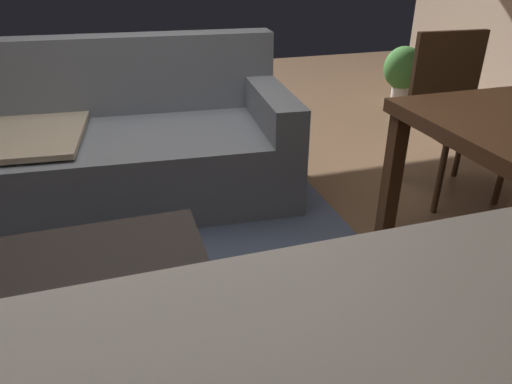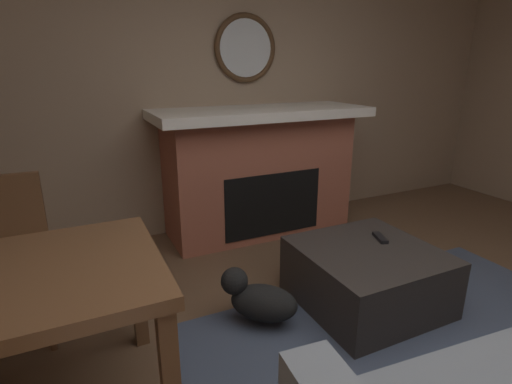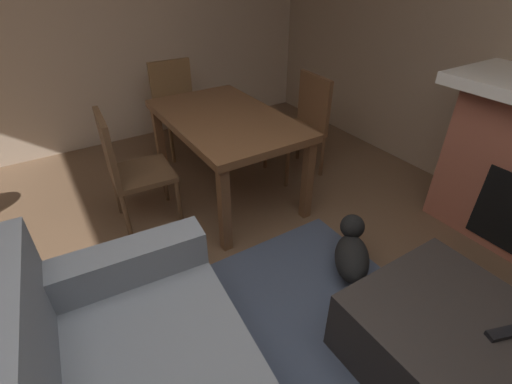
% 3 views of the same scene
% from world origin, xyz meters
% --- Properties ---
extents(floor, '(8.10, 8.10, 0.00)m').
position_xyz_m(floor, '(0.00, 0.00, 0.00)').
color(floor, brown).
extents(area_rug, '(2.60, 2.00, 0.01)m').
position_xyz_m(area_rug, '(-0.40, -0.21, 0.01)').
color(area_rug, '#3D475B').
rests_on(area_rug, ground).
extents(couch, '(2.13, 1.12, 0.88)m').
position_xyz_m(couch, '(-0.27, 0.55, 0.31)').
color(couch, slate).
rests_on(couch, ground).
extents(ottoman_coffee_table, '(0.83, 0.84, 0.40)m').
position_xyz_m(ottoman_coffee_table, '(-0.40, -0.91, 0.20)').
color(ottoman_coffee_table, '#2D2826').
rests_on(ottoman_coffee_table, ground).
extents(tv_remote, '(0.10, 0.17, 0.02)m').
position_xyz_m(tv_remote, '(-0.57, -0.99, 0.41)').
color(tv_remote, black).
rests_on(tv_remote, ottoman_coffee_table).
extents(dining_chair_north, '(0.47, 0.47, 0.93)m').
position_xyz_m(dining_chair_north, '(1.66, 0.04, 0.52)').
color(dining_chair_north, '#513823').
rests_on(dining_chair_north, ground).
extents(potted_plant, '(0.36, 0.36, 0.56)m').
position_xyz_m(potted_plant, '(2.39, 1.63, 0.33)').
color(potted_plant, beige).
rests_on(potted_plant, ground).
extents(small_dog, '(0.45, 0.43, 0.31)m').
position_xyz_m(small_dog, '(0.34, -1.00, 0.18)').
color(small_dog, black).
rests_on(small_dog, ground).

